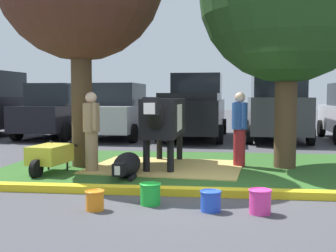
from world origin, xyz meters
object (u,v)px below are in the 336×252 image
hatchback_white (119,112)px  suv_dark_grey (276,104)px  cow_holstein (164,118)px  calf_lying (127,165)px  bucket_pink (260,201)px  person_visitor_near (240,127)px  bucket_orange (95,200)px  bucket_blue (211,200)px  sedan_blue (58,111)px  person_handler (91,129)px  wheelbarrow (49,155)px  bucket_green (150,193)px  pickup_truck_black (195,108)px

hatchback_white → suv_dark_grey: bearing=0.3°
cow_holstein → calf_lying: size_ratio=2.41×
bucket_pink → suv_dark_grey: bearing=81.3°
person_visitor_near → bucket_orange: (-2.15, -3.81, -0.74)m
person_visitor_near → bucket_blue: size_ratio=5.50×
calf_lying → bucket_blue: (1.65, -2.20, -0.09)m
calf_lying → suv_dark_grey: suv_dark_grey is taller
calf_lying → sedan_blue: sedan_blue is taller
cow_holstein → bucket_orange: cow_holstein is taller
person_visitor_near → bucket_pink: (0.10, -3.71, -0.72)m
calf_lying → bucket_blue: 2.75m
bucket_pink → calf_lying: bearing=135.8°
person_handler → bucket_pink: person_handler is taller
wheelbarrow → calf_lying: bearing=-6.3°
bucket_blue → person_handler: bearing=133.3°
bucket_green → cow_holstein: bearing=93.9°
bucket_orange → sedan_blue: sedan_blue is taller
calf_lying → bucket_green: 2.11m
pickup_truck_black → suv_dark_grey: size_ratio=1.17×
bucket_orange → bucket_blue: (1.59, 0.14, 0.00)m
bucket_pink → bucket_green: bearing=169.3°
cow_holstein → bucket_orange: (-0.50, -3.56, -0.95)m
hatchback_white → person_handler: bearing=-81.1°
wheelbarrow → bucket_pink: wheelbarrow is taller
bucket_orange → person_handler: bearing=107.8°
calf_lying → bucket_green: calf_lying is taller
pickup_truck_black → bucket_pink: bearing=-81.9°
person_handler → hatchback_white: (-1.09, 6.95, 0.10)m
cow_holstein → hatchback_white: hatchback_white is taller
bucket_orange → hatchback_white: hatchback_white is taller
wheelbarrow → bucket_blue: 4.05m
bucket_blue → person_visitor_near: bearing=81.3°
calf_lying → person_visitor_near: 2.73m
person_handler → bucket_green: (1.60, -2.38, -0.72)m
pickup_truck_black → person_visitor_near: bearing=-78.1°
person_handler → suv_dark_grey: (4.60, 6.98, 0.38)m
sedan_blue → suv_dark_grey: size_ratio=0.96×
wheelbarrow → hatchback_white: (-0.29, 7.19, 0.60)m
wheelbarrow → cow_holstein: bearing=25.4°
suv_dark_grey → bucket_orange: bearing=-110.9°
sedan_blue → hatchback_white: 2.38m
person_visitor_near → calf_lying: bearing=-146.4°
wheelbarrow → bucket_orange: (1.69, -2.52, -0.24)m
bucket_green → hatchback_white: bearing=106.1°
person_handler → bucket_orange: size_ratio=6.02×
person_handler → bucket_blue: size_ratio=5.50×
calf_lying → wheelbarrow: wheelbarrow is taller
wheelbarrow → person_handler: bearing=16.9°
cow_holstein → pickup_truck_black: bearing=87.2°
calf_lying → wheelbarrow: (-1.63, 0.18, 0.15)m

